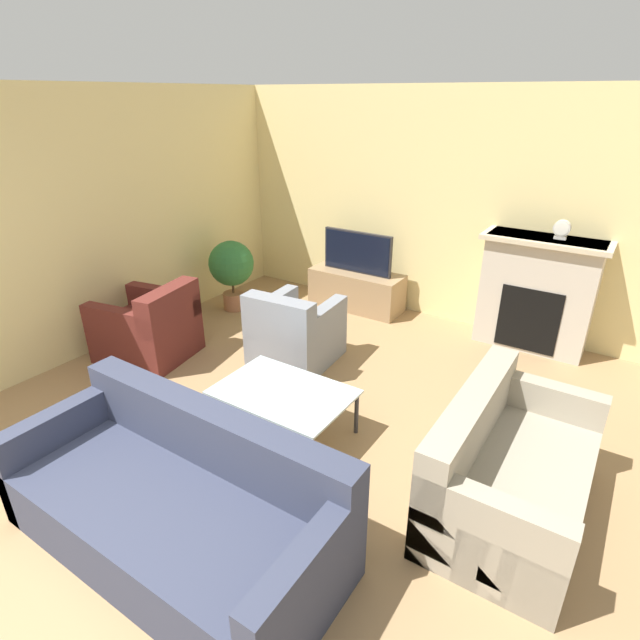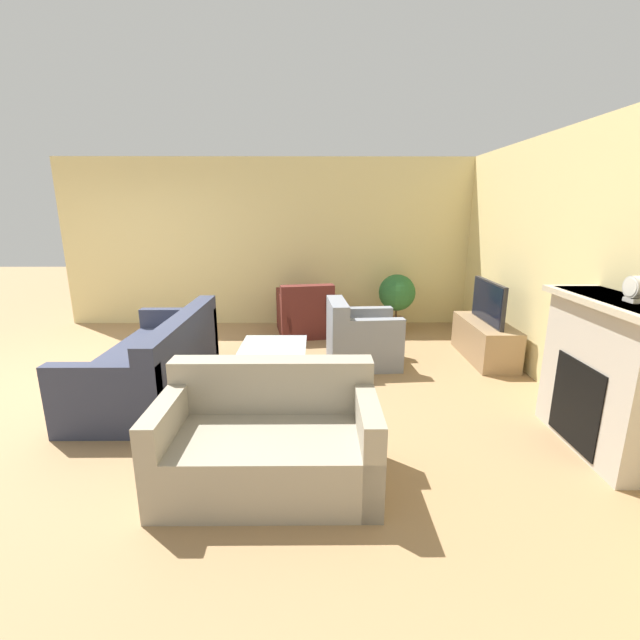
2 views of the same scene
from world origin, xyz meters
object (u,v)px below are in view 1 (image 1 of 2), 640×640
at_px(armchair_by_window, 149,331).
at_px(coffee_table, 283,394).
at_px(couch_sectional, 178,506).
at_px(tv, 357,252).
at_px(armchair_accent, 295,336).
at_px(mantel_clock, 562,229).
at_px(couch_loveseat, 507,473).
at_px(potted_plant, 231,267).

xyz_separation_m(armchair_by_window, coffee_table, (2.01, -0.30, 0.08)).
xyz_separation_m(couch_sectional, coffee_table, (-0.12, 1.24, 0.09)).
xyz_separation_m(tv, armchair_by_window, (-1.18, -2.37, -0.46)).
distance_m(tv, armchair_accent, 1.71).
relative_size(armchair_by_window, mantel_clock, 5.31).
bearing_deg(armchair_accent, mantel_clock, -144.30).
bearing_deg(couch_loveseat, tv, 45.63).
relative_size(couch_sectional, potted_plant, 2.39).
bearing_deg(armchair_by_window, armchair_accent, 107.60).
height_order(couch_loveseat, mantel_clock, mantel_clock).
relative_size(tv, couch_sectional, 0.43).
relative_size(tv, armchair_accent, 1.04).
xyz_separation_m(armchair_accent, coffee_table, (0.64, -1.03, 0.08)).
xyz_separation_m(coffee_table, potted_plant, (-2.15, 1.75, 0.21)).
height_order(couch_sectional, mantel_clock, mantel_clock).
height_order(tv, potted_plant, tv).
bearing_deg(potted_plant, armchair_accent, -25.57).
bearing_deg(couch_sectional, armchair_accent, 108.45).
distance_m(armchair_by_window, potted_plant, 1.49).
height_order(tv, mantel_clock, mantel_clock).
bearing_deg(tv, mantel_clock, 2.73).
bearing_deg(tv, couch_sectional, -76.33).
height_order(armchair_accent, mantel_clock, mantel_clock).
bearing_deg(couch_sectional, couch_loveseat, 40.85).
relative_size(couch_loveseat, mantel_clock, 7.80).
xyz_separation_m(tv, armchair_accent, (0.19, -1.64, -0.46)).
xyz_separation_m(tv, mantel_clock, (2.28, 0.11, 0.59)).
xyz_separation_m(coffee_table, mantel_clock, (1.45, 2.78, 0.97)).
bearing_deg(coffee_table, couch_loveseat, 5.10).
bearing_deg(armchair_by_window, coffee_table, 71.15).
bearing_deg(coffee_table, armchair_by_window, 171.60).
height_order(couch_loveseat, potted_plant, potted_plant).
xyz_separation_m(tv, coffee_table, (0.83, -2.67, -0.38)).
relative_size(couch_sectional, mantel_clock, 11.27).
relative_size(tv, armchair_by_window, 0.92).
distance_m(tv, armchair_by_window, 2.69).
distance_m(couch_sectional, couch_loveseat, 2.14).
bearing_deg(potted_plant, mantel_clock, 15.91).
relative_size(couch_sectional, coffee_table, 2.02).
bearing_deg(armchair_by_window, mantel_clock, 115.20).
distance_m(couch_loveseat, armchair_by_window, 3.76).
xyz_separation_m(couch_sectional, armchair_by_window, (-2.14, 1.54, 0.01)).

